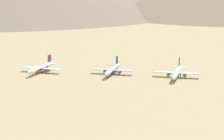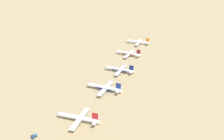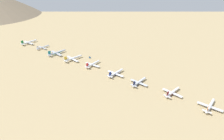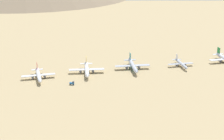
{
  "view_description": "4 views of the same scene",
  "coord_description": "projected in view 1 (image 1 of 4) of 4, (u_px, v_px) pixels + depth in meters",
  "views": [
    {
      "loc": [
        384.74,
        -20.66,
        85.06
      ],
      "look_at": [
        4.57,
        -120.93,
        3.95
      ],
      "focal_mm": 72.79,
      "sensor_mm": 36.0,
      "label": 1
    },
    {
      "loc": [
        -107.25,
        181.25,
        154.01
      ],
      "look_at": [
        13.97,
        -112.94,
        5.42
      ],
      "focal_mm": 40.24,
      "sensor_mm": 36.0,
      "label": 2
    },
    {
      "loc": [
        -281.17,
        -299.69,
        202.23
      ],
      "look_at": [
        8.0,
        -49.53,
        5.3
      ],
      "focal_mm": 32.65,
      "sensor_mm": 36.0,
      "label": 3
    },
    {
      "loc": [
        433.96,
        14.49,
        159.09
      ],
      "look_at": [
        4.25,
        90.3,
        6.28
      ],
      "focal_mm": 61.57,
      "sensor_mm": 36.0,
      "label": 4
    }
  ],
  "objects": [
    {
      "name": "parked_jet_2",
      "position": [
        112.0,
        70.0,
        400.61
      ],
      "size": [
        46.63,
        37.76,
        13.48
      ],
      "color": "silver",
      "rests_on": "ground"
    },
    {
      "name": "parked_jet_3",
      "position": [
        177.0,
        72.0,
        387.92
      ],
      "size": [
        49.08,
        39.75,
        14.19
      ],
      "color": "white",
      "rests_on": "ground"
    },
    {
      "name": "parked_jet_1",
      "position": [
        41.0,
        68.0,
        408.01
      ],
      "size": [
        47.09,
        38.28,
        13.57
      ],
      "color": "white",
      "rests_on": "ground"
    }
  ]
}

